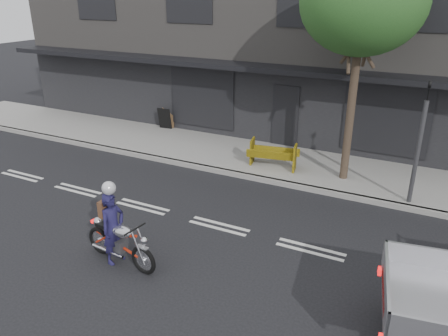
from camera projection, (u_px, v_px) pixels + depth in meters
ground at (219, 226)px, 11.15m from camera, size 80.00×80.00×0.00m
sidewalk at (282, 163)px, 15.00m from camera, size 32.00×3.20×0.15m
kerb at (264, 180)px, 13.68m from camera, size 32.00×0.20×0.15m
building_main at (338, 29)px, 18.95m from camera, size 26.00×10.00×8.00m
street_tree at (363, 2)px, 11.69m from camera, size 3.40×3.40×6.74m
traffic_light_pole at (418, 151)px, 11.54m from camera, size 0.12×0.12×3.50m
motorcycle at (120, 241)px, 9.48m from camera, size 2.03×0.59×1.05m
rider at (113, 228)px, 9.44m from camera, size 0.47×0.65×1.65m
construction_barrier at (270, 156)px, 14.13m from camera, size 1.68×0.92×0.89m
sandwich_board at (165, 118)px, 18.22m from camera, size 0.60×0.43×0.89m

